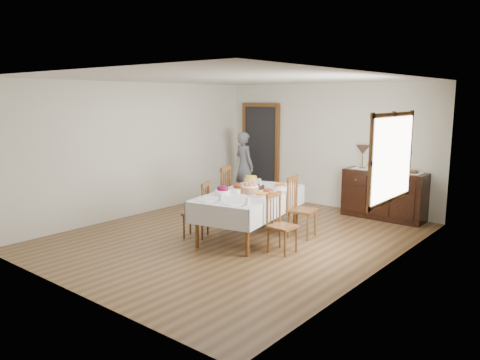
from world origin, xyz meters
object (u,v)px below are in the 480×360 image
Objects in this scene: chair_right_far at (300,206)px; person at (244,163)px; dining_table at (250,198)px; chair_left_near at (199,209)px; sideboard at (384,195)px; table_lamp at (363,151)px; chair_left_far at (219,195)px; chair_right_near at (280,223)px.

chair_right_far is 3.11m from person.
chair_left_near is (-0.64, -0.57, -0.19)m from dining_table.
chair_right_far is at bearing 29.31° from dining_table.
sideboard is 3.23m from person.
dining_table is at bearing 105.88° from chair_left_near.
sideboard is 0.94× the size of person.
chair_left_near is 3.66m from sideboard.
chair_left_far is at bearing -127.00° from table_lamp.
dining_table is 0.94m from chair_right_near.
chair_right_near is 0.58× the size of sideboard.
chair_right_near is 3.02m from table_lamp.
dining_table is 2.98m from person.
chair_right_far reaches higher than sideboard.
chair_left_far is at bearing 132.68° from person.
chair_left_near is 0.60× the size of sideboard.
sideboard is (0.41, 2.91, 0.01)m from chair_right_near.
table_lamp reaches higher than sideboard.
sideboard is at bearing 0.39° from table_lamp.
chair_right_near is at bearing 72.81° from chair_left_near.
chair_right_far is (1.27, 1.10, 0.04)m from chair_left_near.
dining_table is 5.12× the size of table_lamp.
dining_table is 1.53× the size of sideboard.
person reaches higher than dining_table.
person is (-1.29, 2.82, 0.35)m from chair_left_near.
chair_left_far reaches higher than dining_table.
sideboard reaches higher than dining_table.
chair_left_far is 1.07× the size of chair_right_far.
chair_left_far is (-0.30, 0.83, 0.07)m from chair_left_near.
chair_left_near is at bearing 121.67° from chair_right_far.
chair_left_near reaches higher than sideboard.
chair_left_far is at bearing 90.50° from chair_right_far.
table_lamp reaches higher than chair_right_near.
chair_right_near is at bearing 153.06° from person.
chair_right_far is at bearing 14.36° from chair_right_near.
table_lamp is at bearing -157.43° from person.
dining_table is 2.53× the size of chair_left_near.
dining_table is at bearing 55.34° from chair_left_far.
chair_left_near is 1.69m from chair_right_far.
table_lamp reaches higher than chair_left_far.
chair_left_near reaches higher than dining_table.
chair_left_far is at bearing -133.73° from sideboard.
dining_table is at bearing 146.73° from person.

